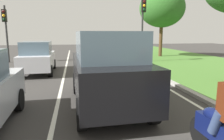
{
  "coord_description": "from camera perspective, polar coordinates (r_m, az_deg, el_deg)",
  "views": [
    {
      "loc": [
        -0.13,
        2.38,
        2.24
      ],
      "look_at": [
        0.91,
        8.08,
        1.2
      ],
      "focal_mm": 33.25,
      "sensor_mm": 36.0,
      "label": 1
    }
  ],
  "objects": [
    {
      "name": "lane_line_center",
      "position": [
        11.85,
        -12.94,
        -0.98
      ],
      "size": [
        0.12,
        32.0,
        0.01
      ],
      "primitive_type": "cube",
      "color": "silver",
      "rests_on": "ground"
    },
    {
      "name": "traffic_light_near_right",
      "position": [
        15.96,
        8.52,
        13.79
      ],
      "size": [
        0.32,
        0.5,
        4.75
      ],
      "color": "#2D2D2D",
      "rests_on": "ground"
    },
    {
      "name": "tree_roadside_far",
      "position": [
        20.42,
        13.59,
        16.2
      ],
      "size": [
        4.15,
        4.15,
        6.27
      ],
      "color": "#4C331E",
      "rests_on": "ground"
    },
    {
      "name": "car_suv_ahead",
      "position": [
        6.27,
        -1.46,
        0.31
      ],
      "size": [
        2.06,
        4.55,
        2.28
      ],
      "rotation": [
        0.0,
        0.0,
        0.03
      ],
      "color": "black",
      "rests_on": "ground"
    },
    {
      "name": "lane_line_right_edge",
      "position": [
        12.41,
        7.3,
        -0.31
      ],
      "size": [
        0.12,
        32.0,
        0.01
      ],
      "primitive_type": "cube",
      "color": "silver",
      "rests_on": "ground"
    },
    {
      "name": "ground_plane",
      "position": [
        11.83,
        -9.55,
        -0.89
      ],
      "size": [
        60.0,
        60.0,
        0.0
      ],
      "primitive_type": "plane",
      "color": "#383533"
    },
    {
      "name": "traffic_light_overhead_left",
      "position": [
        17.62,
        -27.27,
        11.02
      ],
      "size": [
        0.32,
        0.5,
        4.25
      ],
      "color": "#2D2D2D",
      "rests_on": "ground"
    },
    {
      "name": "car_hatchback_far",
      "position": [
        12.34,
        -19.79,
        3.24
      ],
      "size": [
        1.8,
        3.74,
        1.78
      ],
      "rotation": [
        0.0,
        0.0,
        0.02
      ],
      "color": "silver",
      "rests_on": "ground"
    },
    {
      "name": "curb_right",
      "position": [
        12.56,
        9.49,
        0.02
      ],
      "size": [
        0.24,
        48.0,
        0.12
      ],
      "primitive_type": "cube",
      "color": "#9E9B93",
      "rests_on": "ground"
    },
    {
      "name": "grass_verge_right",
      "position": [
        14.64,
        25.91,
        0.45
      ],
      "size": [
        9.0,
        48.0,
        0.06
      ],
      "primitive_type": "cube",
      "color": "#47752D",
      "rests_on": "ground"
    }
  ]
}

